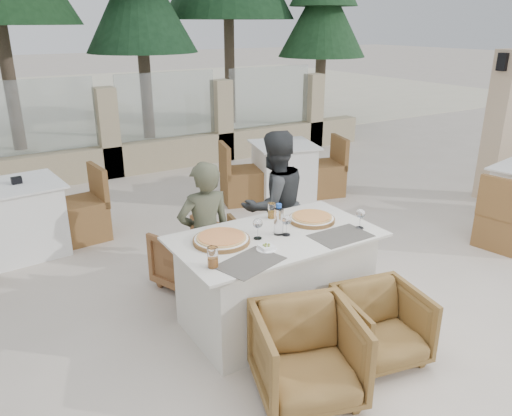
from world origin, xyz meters
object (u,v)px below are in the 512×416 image
water_bottle (279,219)px  olive_dish (267,247)px  pizza_right (312,218)px  bg_table_a (23,219)px  armchair_near_left (307,355)px  armchair_near_right (381,325)px  beer_glass_right (272,211)px  diner_left (205,236)px  armchair_far_right (267,245)px  wine_glass_corner (360,218)px  beer_glass_left (213,257)px  diner_right (274,205)px  bg_table_b (284,171)px  dining_table (275,279)px  armchair_far_left (194,257)px  pizza_left (221,239)px  wine_glass_near (286,224)px  wine_glass_centre (258,227)px

water_bottle → olive_dish: (-0.23, -0.19, -0.10)m
pizza_right → bg_table_a: (-1.95, 2.39, -0.41)m
armchair_near_left → armchair_near_right: (0.70, 0.04, -0.04)m
beer_glass_right → diner_left: 0.60m
armchair_far_right → armchair_near_right: bearing=99.1°
wine_glass_corner → beer_glass_left: bearing=179.7°
water_bottle → bg_table_a: (-1.56, 2.48, -0.51)m
diner_right → bg_table_b: diner_right is taller
pizza_right → beer_glass_left: size_ratio=2.62×
dining_table → pizza_right: bearing=12.3°
armchair_far_left → bg_table_b: (2.11, 1.62, 0.10)m
armchair_near_left → armchair_far_left: bearing=107.8°
beer_glass_left → armchair_far_left: (0.36, 1.13, -0.56)m
water_bottle → armchair_far_right: 1.05m
bg_table_b → pizza_left: bearing=-117.5°
wine_glass_corner → bg_table_a: 3.52m
water_bottle → diner_left: diner_left is taller
pizza_left → bg_table_b: size_ratio=0.26×
armchair_far_left → water_bottle: bearing=88.0°
pizza_right → diner_right: (0.05, 0.63, -0.09)m
water_bottle → wine_glass_corner: (0.62, -0.24, -0.03)m
armchair_far_right → diner_right: diner_right is taller
pizza_right → diner_right: diner_right is taller
olive_dish → bg_table_b: bearing=53.3°
pizza_left → armchair_far_left: (0.12, 0.80, -0.51)m
pizza_right → olive_dish: (-0.62, -0.27, -0.00)m
pizza_right → water_bottle: bearing=-167.9°
water_bottle → bg_table_b: (1.78, 2.51, -0.51)m
armchair_far_right → diner_right: size_ratio=0.45×
armchair_far_right → beer_glass_right: bearing=71.4°
dining_table → armchair_near_left: size_ratio=2.40×
dining_table → armchair_near_left: dining_table is taller
beer_glass_right → armchair_near_right: size_ratio=0.22×
wine_glass_corner → armchair_far_left: bearing=129.9°
wine_glass_near → wine_glass_corner: (0.58, -0.19, 0.00)m
pizza_right → bg_table_a: size_ratio=0.23×
pizza_right → wine_glass_near: size_ratio=2.08×
bg_table_a → bg_table_b: (3.34, 0.04, 0.00)m
water_bottle → diner_left: (-0.39, 0.52, -0.25)m
olive_dish → diner_right: (0.66, 0.91, -0.09)m
beer_glass_right → pizza_left: bearing=-159.7°
wine_glass_near → beer_glass_right: (0.10, 0.36, -0.03)m
pizza_right → beer_glass_right: beer_glass_right is taller
pizza_right → bg_table_a: 3.11m
wine_glass_corner → armchair_far_left: size_ratio=0.29×
armchair_far_right → bg_table_a: 2.59m
water_bottle → beer_glass_right: size_ratio=1.94×
pizza_right → water_bottle: size_ratio=1.51×
wine_glass_centre → wine_glass_corner: bearing=-17.4°
olive_dish → diner_left: diner_left is taller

